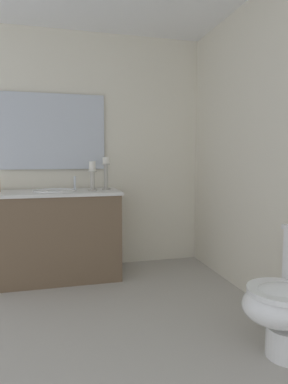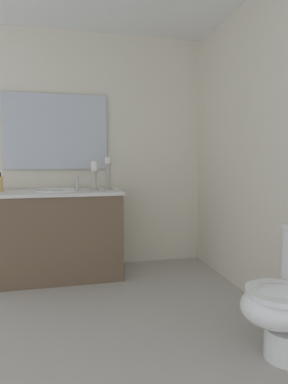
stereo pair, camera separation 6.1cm
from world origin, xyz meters
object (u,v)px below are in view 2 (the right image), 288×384
object	(u,v)px
vanity_cabinet	(58,234)
candle_holder_tall	(108,173)
sink_basin	(57,195)
mirror	(56,132)
candle_holder_short	(94,175)
soap_bottle	(0,184)

from	to	relation	value
vanity_cabinet	candle_holder_tall	distance (m)	0.77
sink_basin	candle_holder_tall	distance (m)	0.54
vanity_cabinet	mirror	world-z (taller)	mirror
candle_holder_short	candle_holder_tall	bearing A→B (deg)	115.14
sink_basin	mirror	xyz separation A→B (m)	(-0.28, -0.00, 0.62)
mirror	candle_holder_tall	world-z (taller)	mirror
candle_holder_short	sink_basin	bearing A→B (deg)	-96.45
sink_basin	mirror	bearing A→B (deg)	-179.80
sink_basin	candle_holder_tall	bearing A→B (deg)	93.05
vanity_cabinet	sink_basin	size ratio (longest dim) A/B	3.07
vanity_cabinet	soap_bottle	xyz separation A→B (m)	(-0.05, -0.52, 0.50)
candle_holder_tall	soap_bottle	distance (m)	1.02
sink_basin	candle_holder_short	distance (m)	0.40
vanity_cabinet	candle_holder_tall	size ratio (longest dim) A/B	3.81
mirror	candle_holder_short	bearing A→B (deg)	47.97
candle_holder_tall	candle_holder_short	size ratio (longest dim) A/B	1.14
mirror	soap_bottle	bearing A→B (deg)	-65.89
candle_holder_tall	candle_holder_short	distance (m)	0.16
candle_holder_short	vanity_cabinet	bearing A→B (deg)	-96.44
candle_holder_tall	soap_bottle	xyz separation A→B (m)	(-0.02, -1.01, -0.10)
sink_basin	soap_bottle	distance (m)	0.53
mirror	soap_bottle	xyz separation A→B (m)	(0.23, -0.52, -0.51)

